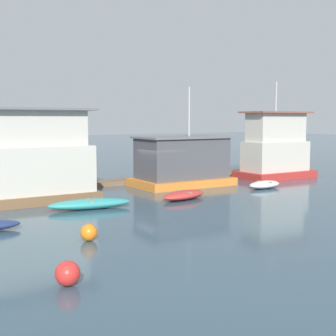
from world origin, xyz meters
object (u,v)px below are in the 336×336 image
at_px(buoy_orange, 89,232).
at_px(dinghy_teal, 90,204).
at_px(houseboat_brown, 31,159).
at_px(houseboat_red, 275,149).
at_px(mooring_post_far_left, 77,180).
at_px(dinghy_white, 264,185).
at_px(buoy_red, 68,273).
at_px(houseboat_orange, 182,162).
at_px(dinghy_red, 184,195).

bearing_deg(buoy_orange, dinghy_teal, 67.15).
bearing_deg(houseboat_brown, houseboat_red, 2.17).
height_order(houseboat_brown, houseboat_red, houseboat_red).
bearing_deg(houseboat_red, mooring_post_far_left, 172.58).
distance_m(dinghy_white, buoy_red, 19.87).
relative_size(dinghy_white, buoy_orange, 4.45).
bearing_deg(houseboat_orange, houseboat_brown, -175.10).
xyz_separation_m(houseboat_orange, buoy_orange, (-10.86, -10.25, -1.26)).
relative_size(houseboat_brown, houseboat_red, 0.94).
distance_m(houseboat_brown, dinghy_teal, 4.59).
bearing_deg(buoy_orange, houseboat_red, 27.65).
bearing_deg(dinghy_white, buoy_red, -148.36).
relative_size(dinghy_teal, mooring_post_far_left, 3.24).
bearing_deg(buoy_red, houseboat_brown, 78.25).
bearing_deg(houseboat_red, buoy_red, -146.69).
height_order(houseboat_brown, dinghy_red, houseboat_brown).
bearing_deg(houseboat_brown, dinghy_white, -11.93).
bearing_deg(mooring_post_far_left, dinghy_white, -28.30).
xyz_separation_m(houseboat_brown, dinghy_teal, (1.86, -3.67, -2.02)).
distance_m(houseboat_brown, dinghy_white, 14.59).
distance_m(houseboat_brown, dinghy_red, 8.52).
distance_m(houseboat_red, mooring_post_far_left, 15.27).
relative_size(mooring_post_far_left, buoy_red, 1.93).
bearing_deg(houseboat_orange, buoy_orange, -136.66).
bearing_deg(dinghy_red, buoy_red, -136.40).
xyz_separation_m(houseboat_brown, buoy_red, (-2.79, -13.41, -1.94)).
relative_size(dinghy_red, buoy_red, 4.97).
height_order(houseboat_orange, dinghy_teal, houseboat_orange).
bearing_deg(buoy_orange, dinghy_white, 23.51).
bearing_deg(houseboat_red, buoy_orange, -152.35).
relative_size(dinghy_red, dinghy_white, 1.21).
bearing_deg(houseboat_brown, dinghy_teal, -63.08).
bearing_deg(houseboat_orange, dinghy_teal, -151.70).
xyz_separation_m(buoy_orange, buoy_red, (-2.25, -4.04, 0.03)).
height_order(houseboat_orange, dinghy_red, houseboat_orange).
xyz_separation_m(dinghy_teal, buoy_red, (-4.65, -9.74, 0.08)).
bearing_deg(dinghy_red, houseboat_brown, 153.26).
relative_size(dinghy_teal, dinghy_white, 1.53).
xyz_separation_m(houseboat_red, buoy_red, (-21.48, -14.12, -1.86)).
bearing_deg(dinghy_teal, dinghy_white, 3.20).
relative_size(houseboat_brown, dinghy_teal, 1.59).
xyz_separation_m(dinghy_red, buoy_orange, (-7.92, -5.65, 0.07)).
relative_size(houseboat_orange, dinghy_teal, 1.55).
bearing_deg(houseboat_red, dinghy_teal, -165.41).
height_order(dinghy_teal, buoy_orange, buoy_orange).
distance_m(dinghy_teal, mooring_post_far_left, 6.59).
relative_size(dinghy_red, buoy_orange, 5.39).
xyz_separation_m(dinghy_red, buoy_red, (-10.17, -9.69, 0.10)).
distance_m(buoy_orange, buoy_red, 4.63).
xyz_separation_m(houseboat_red, mooring_post_far_left, (-15.06, 1.96, -1.55)).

